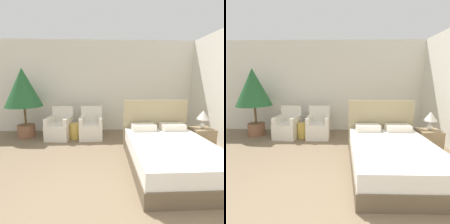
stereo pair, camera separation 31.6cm
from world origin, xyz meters
The scene contains 9 objects.
ground_plane centered at (0.00, 0.00, 0.00)m, with size 16.00×16.00×0.00m, color #7A664C.
wall_back centered at (0.00, 3.96, 1.45)m, with size 10.00×0.06×2.90m.
bed centered at (1.23, 1.28, 0.28)m, with size 1.54×2.20×1.18m.
armchair_near_window_left centered at (-1.28, 3.10, 0.28)m, with size 0.72×0.77×0.90m.
armchair_near_window_right centered at (-0.38, 3.10, 0.28)m, with size 0.64×0.71×0.90m.
potted_palm centered at (-2.29, 3.26, 1.36)m, with size 1.02×1.02×2.00m.
nightstand centered at (2.28, 2.04, 0.27)m, with size 0.48×0.43×0.54m.
table_lamp centered at (2.29, 2.07, 0.83)m, with size 0.29×0.29×0.42m.
side_table centered at (-0.83, 3.04, 0.22)m, with size 0.31×0.31×0.44m.
Camera 2 is at (0.31, -1.81, 1.62)m, focal length 28.00 mm.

